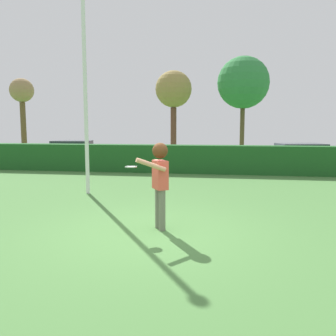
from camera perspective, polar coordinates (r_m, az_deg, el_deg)
ground_plane at (r=7.05m, az=-2.92°, el=-10.52°), size 60.00×60.00×0.00m
person at (r=7.02m, az=-1.38°, el=-1.23°), size 0.59×0.79×1.78m
frisbee at (r=7.07m, az=-6.11°, el=0.20°), size 0.24×0.24×0.04m
lamppost at (r=11.22m, az=-13.53°, el=15.62°), size 0.24×0.24×7.05m
hedge_row at (r=15.83m, az=3.99°, el=1.49°), size 25.84×0.90×1.26m
parked_car_red at (r=21.78m, az=-15.43°, el=2.88°), size 4.38×2.23×1.25m
parked_car_white at (r=18.67m, az=20.91°, el=2.05°), size 4.43×2.41×1.25m
bare_elm_tree at (r=29.03m, az=-22.87°, el=11.12°), size 1.78×1.78×5.71m
oak_tree at (r=25.20m, az=0.92°, el=12.61°), size 2.58×2.58×6.02m
birch_tree at (r=24.95m, az=12.26°, el=13.49°), size 3.53×3.53×6.85m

